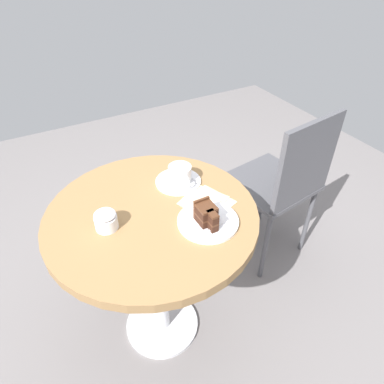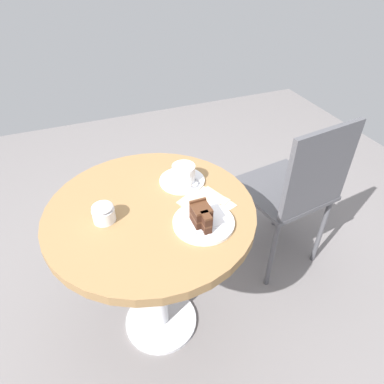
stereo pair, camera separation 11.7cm
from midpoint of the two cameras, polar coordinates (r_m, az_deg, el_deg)
name	(u,v)px [view 2 (the right image)]	position (r m, az deg, el deg)	size (l,w,h in m)	color
ground_plane	(161,322)	(1.70, -3.04, -20.86)	(4.40, 4.40, 0.01)	slate
cafe_table	(153,233)	(1.24, -3.92, -6.96)	(0.72, 0.72, 0.69)	olive
saucer	(182,180)	(1.28, 0.94, 1.83)	(0.17, 0.17, 0.01)	white
coffee_cup	(184,173)	(1.25, 1.30, 3.06)	(0.12, 0.08, 0.07)	white
teaspoon	(195,178)	(1.28, 3.10, 2.22)	(0.11, 0.04, 0.00)	silver
cake_plate	(204,222)	(1.11, 4.98, -5.20)	(0.20, 0.20, 0.01)	white
cake_slice	(202,215)	(1.07, 4.76, -4.05)	(0.09, 0.06, 0.07)	#381E14
fork	(201,232)	(1.06, 4.75, -6.88)	(0.03, 0.13, 0.00)	silver
napkin	(205,203)	(1.19, 5.08, -1.94)	(0.20, 0.19, 0.00)	beige
cafe_chair	(297,187)	(1.65, 19.12, 0.73)	(0.43, 0.43, 0.85)	#4C4C51
sugar_pot	(103,212)	(1.12, -11.72, -3.40)	(0.07, 0.07, 0.07)	white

